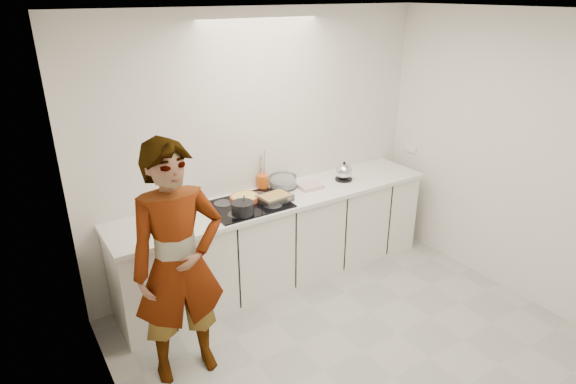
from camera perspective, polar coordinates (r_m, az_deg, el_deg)
floor at (r=4.19m, az=8.81°, el=-18.09°), size 3.60×3.20×0.00m
ceiling at (r=3.18m, az=11.78°, el=20.15°), size 3.60×3.20×0.00m
wall_back at (r=4.70m, az=-3.13°, el=5.14°), size 3.60×0.00×2.60m
wall_left at (r=2.73m, az=-19.66°, el=-10.12°), size 0.00×3.20×2.60m
wall_right at (r=4.84m, az=25.94°, el=3.31°), size 0.02×3.20×2.60m
base_cabinets at (r=4.78m, az=-0.99°, el=-5.77°), size 3.20×0.58×0.87m
countertop at (r=4.58m, az=-1.03°, el=-0.77°), size 3.24×0.64×0.04m
hob at (r=4.40m, az=-4.78°, el=-1.52°), size 0.72×0.54×0.01m
tart_dish at (r=4.47m, az=-5.17°, el=-0.68°), size 0.35×0.35×0.04m
saucepan at (r=4.19m, az=-5.38°, el=-1.92°), size 0.26×0.26×0.19m
baking_dish at (r=4.44m, az=-1.57°, el=-0.66°), size 0.32×0.24×0.06m
mixing_bowl at (r=4.76m, az=-0.58°, el=1.18°), size 0.35×0.35×0.12m
tea_towel at (r=4.76m, az=2.67°, el=0.66°), size 0.24×0.18×0.04m
kettle at (r=4.97m, az=6.64°, el=2.33°), size 0.23×0.23×0.20m
utensil_crock at (r=4.74m, az=-3.01°, el=1.22°), size 0.13×0.13×0.14m
cook at (r=3.53m, az=-12.84°, el=-8.41°), size 0.71×0.50×1.85m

